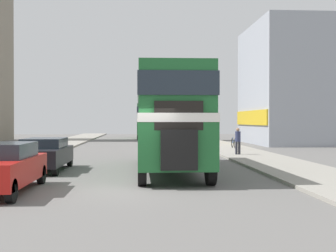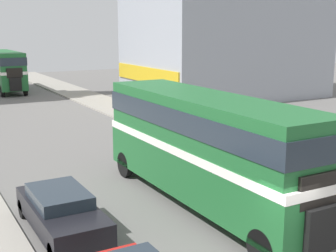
# 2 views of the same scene
# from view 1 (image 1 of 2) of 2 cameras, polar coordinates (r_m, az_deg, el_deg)

# --- Properties ---
(ground_plane) EXTENTS (120.00, 120.00, 0.00)m
(ground_plane) POSITION_cam_1_polar(r_m,az_deg,el_deg) (14.22, -4.19, -7.93)
(ground_plane) COLOR slate
(double_decker_bus) EXTENTS (2.55, 11.15, 4.06)m
(double_decker_bus) POSITION_cam_1_polar(r_m,az_deg,el_deg) (19.79, 0.00, 1.56)
(double_decker_bus) COLOR #1E602D
(double_decker_bus) RESTS_ON ground_plane
(bus_distant) EXTENTS (2.42, 9.82, 4.03)m
(bus_distant) POSITION_cam_1_polar(r_m,az_deg,el_deg) (55.53, -2.54, 0.95)
(bus_distant) COLOR #1E602D
(bus_distant) RESTS_ON ground_plane
(car_parked_near) EXTENTS (1.69, 4.60, 1.45)m
(car_parked_near) POSITION_cam_1_polar(r_m,az_deg,el_deg) (14.70, -19.49, -4.70)
(car_parked_near) COLOR red
(car_parked_near) RESTS_ON ground_plane
(car_parked_mid) EXTENTS (1.81, 4.64, 1.38)m
(car_parked_mid) POSITION_cam_1_polar(r_m,az_deg,el_deg) (20.47, -14.86, -3.27)
(car_parked_mid) COLOR black
(car_parked_mid) RESTS_ON ground_plane
(pedestrian_walking) EXTENTS (0.32, 0.32, 1.57)m
(pedestrian_walking) POSITION_cam_1_polar(r_m,az_deg,el_deg) (28.03, 8.51, -1.63)
(pedestrian_walking) COLOR #282833
(pedestrian_walking) RESTS_ON sidewalk_right
(bicycle_on_pavement) EXTENTS (0.05, 1.76, 0.78)m
(bicycle_on_pavement) POSITION_cam_1_polar(r_m,az_deg,el_deg) (34.51, 8.02, -2.08)
(bicycle_on_pavement) COLOR black
(bicycle_on_pavement) RESTS_ON sidewalk_right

